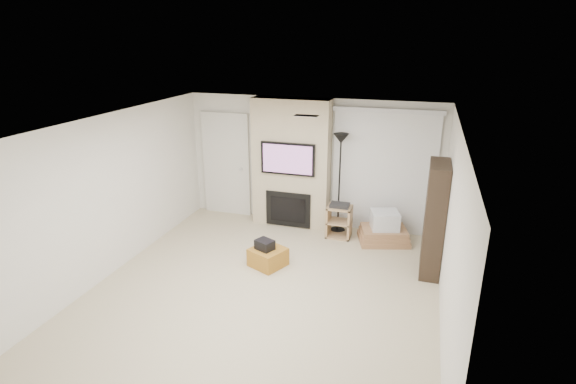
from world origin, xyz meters
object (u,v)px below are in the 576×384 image
(floor_lamp, at_px, (340,155))
(box_stack, at_px, (384,230))
(av_stand, at_px, (339,219))
(bookshelf, at_px, (434,219))
(ottoman, at_px, (268,257))

(floor_lamp, distance_m, box_stack, 1.59)
(av_stand, xyz_separation_m, bookshelf, (1.65, -0.86, 0.55))
(av_stand, bearing_deg, floor_lamp, 105.86)
(ottoman, height_order, box_stack, box_stack)
(floor_lamp, distance_m, av_stand, 1.19)
(ottoman, relative_size, floor_lamp, 0.26)
(floor_lamp, xyz_separation_m, box_stack, (0.90, -0.22, -1.29))
(bookshelf, bearing_deg, ottoman, -166.60)
(ottoman, xyz_separation_m, bookshelf, (2.54, 0.61, 0.75))
(floor_lamp, bearing_deg, ottoman, -115.93)
(ottoman, xyz_separation_m, av_stand, (0.90, 1.46, 0.20))
(floor_lamp, height_order, av_stand, floor_lamp)
(box_stack, xyz_separation_m, bookshelf, (0.81, -0.87, 0.68))
(floor_lamp, relative_size, bookshelf, 1.07)
(ottoman, relative_size, bookshelf, 0.28)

